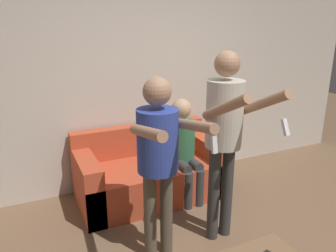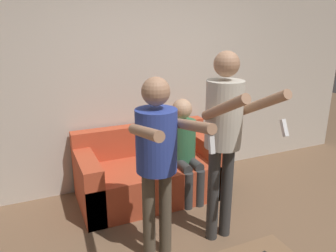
# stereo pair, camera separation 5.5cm
# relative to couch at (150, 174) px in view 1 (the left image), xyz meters

# --- Properties ---
(wall_back) EXTENTS (6.40, 0.06, 2.70)m
(wall_back) POSITION_rel_couch_xyz_m (0.17, 0.46, 1.07)
(wall_back) COLOR beige
(wall_back) RESTS_ON ground_plane
(couch) EXTENTS (1.68, 0.86, 0.80)m
(couch) POSITION_rel_couch_xyz_m (0.00, 0.00, 0.00)
(couch) COLOR #C64C2D
(couch) RESTS_ON ground_plane
(person_standing_left) EXTENTS (0.46, 0.73, 1.59)m
(person_standing_left) POSITION_rel_couch_xyz_m (-0.32, -1.03, 0.72)
(person_standing_left) COLOR brown
(person_standing_left) RESTS_ON ground_plane
(person_standing_right) EXTENTS (0.45, 0.74, 1.77)m
(person_standing_right) POSITION_rel_couch_xyz_m (0.32, -1.03, 0.83)
(person_standing_right) COLOR #383838
(person_standing_right) RESTS_ON ground_plane
(person_seated) EXTENTS (0.32, 0.54, 1.18)m
(person_seated) POSITION_rel_couch_xyz_m (0.35, -0.18, 0.37)
(person_seated) COLOR #383838
(person_seated) RESTS_ON ground_plane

